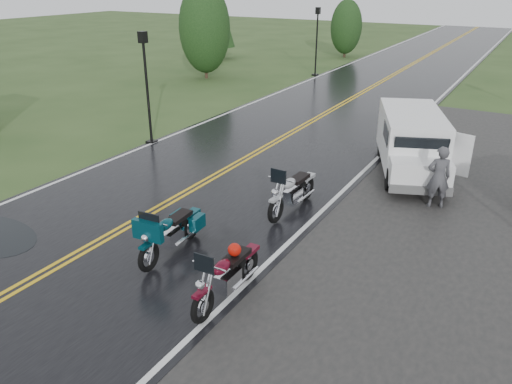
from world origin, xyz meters
TOP-DOWN VIEW (x-y plane):
  - ground at (0.00, 0.00)m, footprint 120.00×120.00m
  - road at (0.00, 10.00)m, footprint 8.00×100.00m
  - motorcycle_red at (3.77, -1.54)m, footprint 0.81×2.17m
  - motorcycle_teal at (1.85, -0.74)m, footprint 0.94×2.21m
  - motorcycle_silver at (3.08, 2.48)m, footprint 0.91×2.31m
  - van_white at (4.90, 5.98)m, footprint 3.40×5.11m
  - person_at_van at (6.26, 5.47)m, footprint 0.72×0.62m
  - lamp_post_near_left at (-3.92, 6.00)m, footprint 0.34×0.34m
  - lamp_post_far_left at (-4.17, 21.39)m, footprint 0.34×0.34m
  - tree_left_mid at (-9.46, 17.35)m, footprint 2.97×2.97m
  - tree_left_far at (-5.30, 29.39)m, footprint 2.29×2.29m
  - pine_left_far at (-13.05, 24.04)m, footprint 2.40×2.40m

SIDE VIEW (x-z plane):
  - ground at x=0.00m, z-range 0.00..0.00m
  - road at x=0.00m, z-range 0.00..0.04m
  - motorcycle_red at x=3.77m, z-range 0.00..1.28m
  - motorcycle_teal at x=1.85m, z-range 0.00..1.28m
  - motorcycle_silver at x=3.08m, z-range 0.00..1.35m
  - person_at_van at x=6.26m, z-range 0.00..1.67m
  - van_white at x=4.90m, z-range 0.00..1.88m
  - tree_left_far at x=-5.30m, z-range 0.00..3.53m
  - lamp_post_near_left at x=-3.92m, z-range 0.00..3.98m
  - lamp_post_far_left at x=-4.17m, z-range 0.00..4.00m
  - tree_left_mid at x=-9.46m, z-range 0.00..4.63m
  - pine_left_far at x=-13.05m, z-range 0.00..5.00m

